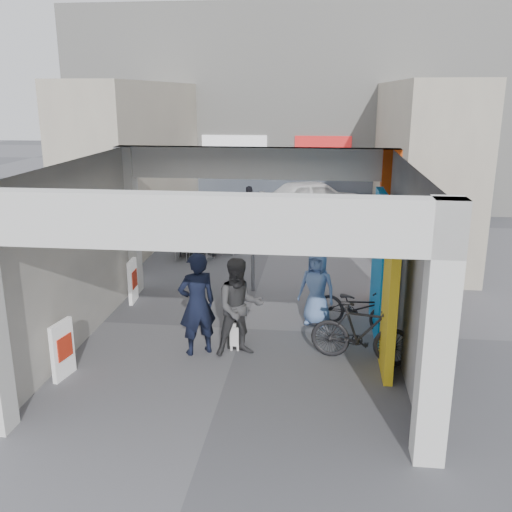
# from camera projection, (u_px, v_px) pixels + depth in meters

# --- Properties ---
(ground) EXTENTS (90.00, 90.00, 0.00)m
(ground) POSITION_uv_depth(u_px,v_px,m) (243.00, 329.00, 11.72)
(ground) COLOR #5E5E63
(ground) RESTS_ON ground
(arcade_canopy) EXTENTS (6.40, 6.45, 6.40)m
(arcade_canopy) POSITION_uv_depth(u_px,v_px,m) (266.00, 230.00, 10.24)
(arcade_canopy) COLOR silver
(arcade_canopy) RESTS_ON ground
(far_building) EXTENTS (18.00, 4.08, 8.00)m
(far_building) POSITION_uv_depth(u_px,v_px,m) (288.00, 109.00, 23.97)
(far_building) COLOR silver
(far_building) RESTS_ON ground
(plaza_bldg_left) EXTENTS (2.00, 9.00, 5.00)m
(plaza_bldg_left) POSITION_uv_depth(u_px,v_px,m) (138.00, 161.00, 18.69)
(plaza_bldg_left) COLOR #B8AF99
(plaza_bldg_left) RESTS_ON ground
(plaza_bldg_right) EXTENTS (2.00, 9.00, 5.00)m
(plaza_bldg_right) POSITION_uv_depth(u_px,v_px,m) (419.00, 165.00, 17.69)
(plaza_bldg_right) COLOR #B8AF99
(plaza_bldg_right) RESTS_ON ground
(bollard_left) EXTENTS (0.09, 0.09, 0.88)m
(bollard_left) POSITION_uv_depth(u_px,v_px,m) (196.00, 272.00, 13.96)
(bollard_left) COLOR gray
(bollard_left) RESTS_ON ground
(bollard_center) EXTENTS (0.09, 0.09, 0.97)m
(bollard_center) POSITION_uv_depth(u_px,v_px,m) (253.00, 271.00, 13.87)
(bollard_center) COLOR gray
(bollard_center) RESTS_ON ground
(bollard_right) EXTENTS (0.09, 0.09, 0.95)m
(bollard_right) POSITION_uv_depth(u_px,v_px,m) (322.00, 274.00, 13.69)
(bollard_right) COLOR gray
(bollard_right) RESTS_ON ground
(advert_board_near) EXTENTS (0.19, 0.56, 1.00)m
(advert_board_near) POSITION_uv_depth(u_px,v_px,m) (63.00, 350.00, 9.60)
(advert_board_near) COLOR silver
(advert_board_near) RESTS_ON ground
(advert_board_far) EXTENTS (0.13, 0.55, 1.00)m
(advert_board_far) POSITION_uv_depth(u_px,v_px,m) (133.00, 281.00, 13.10)
(advert_board_far) COLOR silver
(advert_board_far) RESTS_ON ground
(cafe_set) EXTENTS (1.65, 1.33, 1.00)m
(cafe_set) POSITION_uv_depth(u_px,v_px,m) (204.00, 244.00, 16.89)
(cafe_set) COLOR #ADADB2
(cafe_set) RESTS_ON ground
(produce_stand) EXTENTS (1.17, 0.63, 0.77)m
(produce_stand) POSITION_uv_depth(u_px,v_px,m) (198.00, 245.00, 16.93)
(produce_stand) COLOR black
(produce_stand) RESTS_ON ground
(crate_stack) EXTENTS (0.48, 0.39, 0.56)m
(crate_stack) POSITION_uv_depth(u_px,v_px,m) (281.00, 232.00, 18.65)
(crate_stack) COLOR #185418
(crate_stack) RESTS_ON ground
(border_collie) EXTENTS (0.27, 0.52, 0.72)m
(border_collie) POSITION_uv_depth(u_px,v_px,m) (236.00, 334.00, 10.77)
(border_collie) COLOR black
(border_collie) RESTS_ON ground
(man_with_dog) EXTENTS (0.84, 0.76, 1.94)m
(man_with_dog) POSITION_uv_depth(u_px,v_px,m) (197.00, 304.00, 10.38)
(man_with_dog) COLOR black
(man_with_dog) RESTS_ON ground
(man_back_turned) EXTENTS (1.09, 0.97, 1.84)m
(man_back_turned) POSITION_uv_depth(u_px,v_px,m) (239.00, 308.00, 10.33)
(man_back_turned) COLOR #39393B
(man_back_turned) RESTS_ON ground
(man_elderly) EXTENTS (0.89, 0.72, 1.57)m
(man_elderly) POSITION_uv_depth(u_px,v_px,m) (317.00, 288.00, 11.78)
(man_elderly) COLOR #6284C0
(man_elderly) RESTS_ON ground
(man_crates) EXTENTS (1.04, 0.67, 1.65)m
(man_crates) POSITION_uv_depth(u_px,v_px,m) (250.00, 210.00, 19.35)
(man_crates) COLOR black
(man_crates) RESTS_ON ground
(bicycle_front) EXTENTS (1.86, 1.42, 0.94)m
(bicycle_front) POSITION_uv_depth(u_px,v_px,m) (357.00, 307.00, 11.59)
(bicycle_front) COLOR black
(bicycle_front) RESTS_ON ground
(bicycle_rear) EXTENTS (1.91, 0.92, 1.11)m
(bicycle_rear) POSITION_uv_depth(u_px,v_px,m) (362.00, 333.00, 10.16)
(bicycle_rear) COLOR black
(bicycle_rear) RESTS_ON ground
(white_van) EXTENTS (4.65, 3.31, 1.47)m
(white_van) POSITION_uv_depth(u_px,v_px,m) (315.00, 198.00, 22.06)
(white_van) COLOR white
(white_van) RESTS_ON ground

